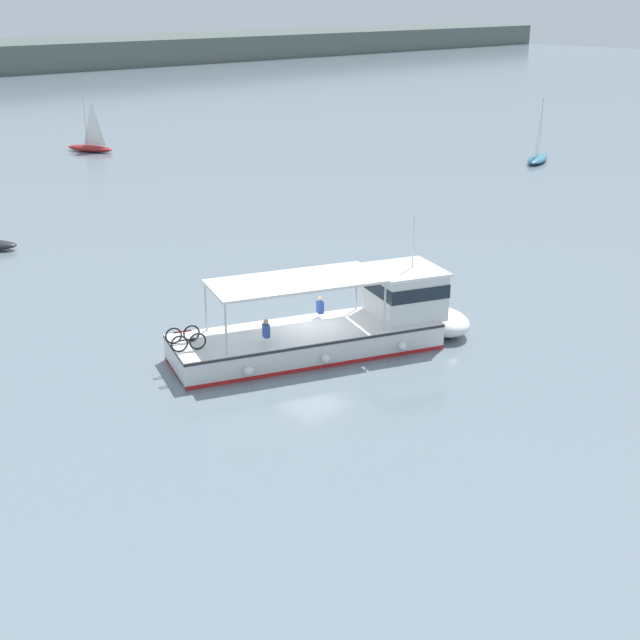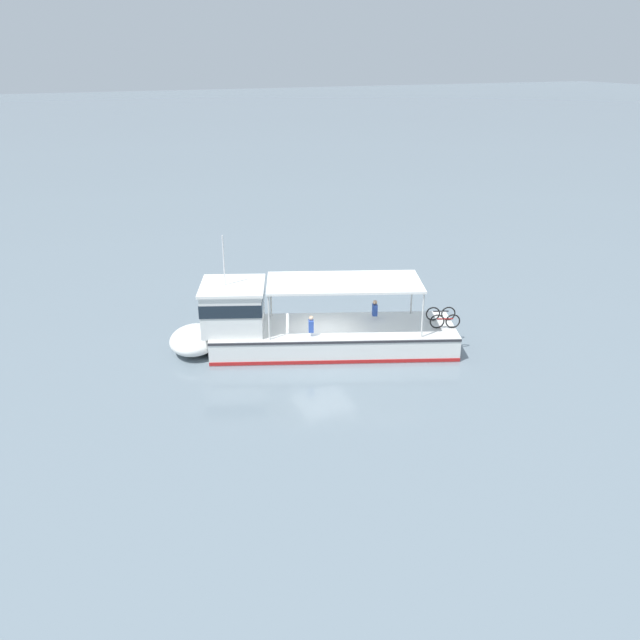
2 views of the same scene
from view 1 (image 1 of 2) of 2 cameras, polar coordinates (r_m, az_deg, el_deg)
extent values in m
plane|color=slate|center=(36.44, -0.50, -1.83)|extent=(400.00, 400.00, 0.00)
cube|color=white|center=(35.62, -0.89, -1.41)|extent=(11.24, 6.73, 1.10)
ellipsoid|color=white|center=(38.18, 7.79, -0.09)|extent=(3.08, 3.52, 1.01)
cube|color=red|center=(35.79, -0.89, -2.08)|extent=(11.25, 6.77, 0.16)
cube|color=#2D2D33|center=(35.45, -0.90, -0.70)|extent=(11.26, 6.79, 0.10)
cube|color=white|center=(36.85, 5.47, 1.73)|extent=(3.38, 3.45, 1.90)
cube|color=#19232D|center=(36.74, 5.49, 2.22)|extent=(3.44, 3.52, 0.56)
cube|color=white|center=(36.54, 5.52, 3.23)|extent=(3.58, 3.66, 0.12)
cube|color=white|center=(34.59, -1.61, 2.49)|extent=(7.30, 5.08, 0.10)
cylinder|color=silver|center=(37.31, 2.33, 2.12)|extent=(0.08, 0.08, 2.00)
cylinder|color=silver|center=(34.99, 4.18, 0.84)|extent=(0.08, 0.08, 2.00)
cylinder|color=silver|center=(35.21, -7.33, 0.85)|extent=(0.08, 0.08, 2.00)
cylinder|color=silver|center=(32.75, -6.06, -0.61)|extent=(0.08, 0.08, 2.00)
cylinder|color=silver|center=(36.36, 6.01, 5.03)|extent=(0.06, 0.06, 2.20)
sphere|color=white|center=(35.46, 5.29, -1.69)|extent=(0.36, 0.36, 0.36)
sphere|color=white|center=(34.15, 0.36, -2.49)|extent=(0.36, 0.36, 0.36)
sphere|color=white|center=(33.17, -4.59, -3.27)|extent=(0.36, 0.36, 0.36)
torus|color=black|center=(34.42, -8.24, -0.85)|extent=(0.64, 0.28, 0.66)
torus|color=black|center=(34.27, -9.37, -1.00)|extent=(0.64, 0.28, 0.66)
cylinder|color=maroon|center=(34.30, -8.81, -0.74)|extent=(0.68, 0.30, 0.06)
torus|color=black|center=(33.61, -7.85, -1.36)|extent=(0.64, 0.28, 0.66)
torus|color=black|center=(33.45, -9.01, -1.52)|extent=(0.64, 0.28, 0.66)
cylinder|color=#232328|center=(33.48, -8.44, -1.25)|extent=(0.68, 0.30, 0.06)
cube|color=#2D4CA5|center=(34.01, -3.48, -0.69)|extent=(0.32, 0.38, 0.52)
sphere|color=tan|center=(33.88, -3.49, -0.11)|extent=(0.20, 0.20, 0.20)
cube|color=#2D4CA5|center=(36.51, 0.00, 0.84)|extent=(0.32, 0.38, 0.52)
sphere|color=beige|center=(36.39, 0.00, 1.39)|extent=(0.20, 0.20, 0.20)
ellipsoid|color=maroon|center=(85.46, -14.52, 10.61)|extent=(3.25, 4.95, 0.60)
cylinder|color=silver|center=(85.26, -14.85, 12.40)|extent=(0.08, 0.08, 4.80)
pyramid|color=white|center=(84.81, -14.35, 12.19)|extent=(0.75, 1.58, 4.08)
ellipsoid|color=teal|center=(79.71, 13.78, 10.01)|extent=(4.96, 3.19, 0.60)
cylinder|color=silver|center=(79.59, 13.98, 11.95)|extent=(0.08, 0.08, 4.80)
pyramid|color=white|center=(78.80, 13.87, 11.65)|extent=(1.58, 0.73, 4.08)
camera|label=2|loc=(59.26, -9.46, 18.90)|focal=36.77mm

